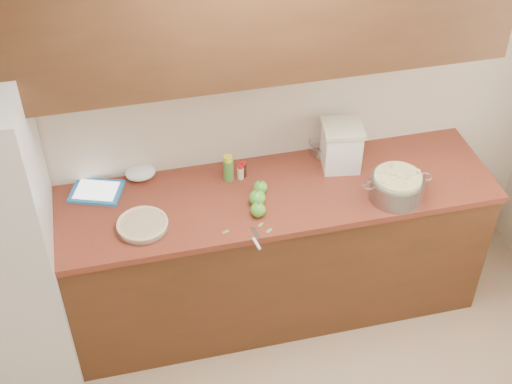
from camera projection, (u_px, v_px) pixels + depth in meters
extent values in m
plane|color=white|center=(403.00, 51.00, 1.69)|extent=(3.60, 3.60, 0.00)
plane|color=beige|center=(244.00, 103.00, 3.87)|extent=(3.60, 0.00, 3.60)
cube|color=#572D18|center=(258.00, 256.00, 4.19)|extent=(2.60, 0.65, 0.88)
cube|color=brown|center=(258.00, 197.00, 3.89)|extent=(2.64, 0.68, 0.04)
cube|color=#4F2F18|center=(250.00, 6.00, 3.32)|extent=(2.60, 0.34, 0.70)
cylinder|color=silver|center=(143.00, 226.00, 3.66)|extent=(0.28, 0.28, 0.04)
cylinder|color=beige|center=(143.00, 225.00, 3.66)|extent=(0.25, 0.25, 0.03)
torus|color=beige|center=(142.00, 223.00, 3.65)|extent=(0.27, 0.27, 0.02)
cylinder|color=gray|center=(396.00, 188.00, 3.82)|extent=(0.29, 0.29, 0.13)
torus|color=gray|center=(369.00, 186.00, 3.76)|extent=(0.07, 0.07, 0.01)
torus|color=gray|center=(426.00, 177.00, 3.82)|extent=(0.07, 0.07, 0.01)
cylinder|color=beige|center=(397.00, 185.00, 3.81)|extent=(0.25, 0.25, 0.13)
cube|color=white|center=(341.00, 148.00, 3.99)|extent=(0.23, 0.23, 0.25)
cube|color=beige|center=(343.00, 128.00, 3.90)|extent=(0.25, 0.25, 0.02)
cube|color=#297FC6|center=(97.00, 191.00, 3.88)|extent=(0.32, 0.29, 0.02)
cube|color=white|center=(96.00, 190.00, 3.87)|extent=(0.26, 0.23, 0.00)
cube|color=gray|center=(256.00, 233.00, 3.64)|extent=(0.03, 0.09, 0.00)
cylinder|color=white|center=(257.00, 244.00, 3.57)|extent=(0.03, 0.08, 0.02)
cylinder|color=#4C8C38|center=(228.00, 170.00, 3.93)|extent=(0.06, 0.06, 0.13)
cylinder|color=yellow|center=(228.00, 158.00, 3.88)|extent=(0.05, 0.05, 0.03)
cylinder|color=beige|center=(241.00, 173.00, 3.96)|extent=(0.04, 0.04, 0.07)
cylinder|color=red|center=(240.00, 167.00, 3.93)|extent=(0.03, 0.03, 0.02)
cylinder|color=black|center=(243.00, 170.00, 3.97)|extent=(0.04, 0.04, 0.08)
cylinder|color=red|center=(243.00, 163.00, 3.93)|extent=(0.03, 0.03, 0.02)
cylinder|color=silver|center=(327.00, 146.00, 4.14)|extent=(0.20, 0.20, 0.08)
torus|color=silver|center=(327.00, 141.00, 4.12)|extent=(0.21, 0.21, 0.01)
ellipsoid|color=white|center=(140.00, 173.00, 3.96)|extent=(0.18, 0.15, 0.07)
sphere|color=#51A82E|center=(257.00, 198.00, 3.78)|extent=(0.09, 0.09, 0.09)
cylinder|color=#3F2D19|center=(257.00, 191.00, 3.75)|extent=(0.01, 0.01, 0.01)
sphere|color=#51A82E|center=(261.00, 187.00, 3.86)|extent=(0.08, 0.08, 0.08)
cylinder|color=#3F2D19|center=(261.00, 181.00, 3.83)|extent=(0.01, 0.01, 0.01)
sphere|color=#51A82E|center=(258.00, 210.00, 3.72)|extent=(0.08, 0.08, 0.08)
cylinder|color=#3F2D19|center=(258.00, 203.00, 3.69)|extent=(0.01, 0.01, 0.01)
cube|color=#79A650|center=(226.00, 232.00, 3.65)|extent=(0.04, 0.02, 0.00)
cube|color=#79A650|center=(261.00, 225.00, 3.69)|extent=(0.03, 0.03, 0.00)
cube|color=#79A650|center=(269.00, 231.00, 3.65)|extent=(0.04, 0.04, 0.00)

